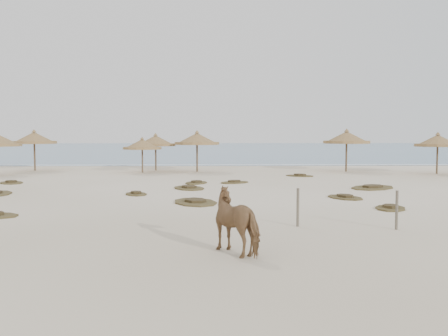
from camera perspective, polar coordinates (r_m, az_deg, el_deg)
The scene contains 22 objects.
ground at distance 19.00m, azimuth -6.73°, elevation -4.71°, with size 160.00×160.00×0.00m, color beige.
ocean at distance 93.75m, azimuth -2.47°, elevation 2.25°, with size 200.00×100.00×0.01m, color #2B5C83.
foam_line at distance 44.82m, azimuth -3.64°, elevation 0.33°, with size 70.00×0.60×0.01m, color white.
palapa_0 at distance 40.93m, azimuth -20.87°, elevation 3.17°, with size 3.77×3.77×3.18m.
palapa_2 at distance 36.66m, azimuth -9.33°, elevation 2.63°, with size 3.23×3.23×2.61m.
palapa_3 at distance 38.74m, azimuth -7.82°, elevation 3.05°, with size 4.11×4.11×2.90m.
palapa_4 at distance 37.13m, azimuth -3.10°, elevation 3.28°, with size 3.85×3.85×3.10m.
palapa_5 at distance 38.40m, azimuth 13.84°, elevation 3.34°, with size 4.55×4.55×3.23m.
palapa_6 at distance 38.06m, azimuth 23.23°, elevation 2.83°, with size 4.20×4.20×2.97m.
horse at distance 12.02m, azimuth 1.76°, elevation -6.03°, with size 0.84×1.84×1.55m, color olive.
fence_post_near at distance 15.53m, azimuth 8.44°, elevation -4.47°, with size 0.09×0.09×1.19m, color brown.
fence_post_far at distance 15.73m, azimuth 19.14°, elevation -4.57°, with size 0.09×0.09×1.17m, color brown.
scrub_2 at distance 23.66m, azimuth -10.03°, elevation -2.90°, with size 1.43×1.72×0.16m.
scrub_3 at distance 25.88m, azimuth -4.03°, elevation -2.26°, with size 2.20×2.66×0.16m.
scrub_4 at distance 22.71m, azimuth 13.67°, elevation -3.24°, with size 1.88×2.26×0.16m.
scrub_5 at distance 27.18m, azimuth 16.62°, elevation -2.12°, with size 3.40×3.42×0.16m.
scrub_6 at distance 31.13m, azimuth -23.14°, elevation -1.52°, with size 2.04×2.28×0.16m.
scrub_7 at distance 28.78m, azimuth 1.19°, elevation -1.62°, with size 2.16×2.01×0.16m.
scrub_9 at distance 20.61m, azimuth -3.31°, elevation -3.86°, with size 2.42×3.01×0.16m.
scrub_10 at distance 33.64m, azimuth 8.65°, elevation -0.85°, with size 2.29×2.07×0.16m.
scrub_12 at distance 19.98m, azimuth 18.48°, elevation -4.32°, with size 1.63×1.98×0.16m.
scrub_13 at distance 28.60m, azimuth -3.20°, elevation -1.66°, with size 1.63×2.08×0.16m.
Camera 1 is at (1.76, -18.69, 2.87)m, focal length 40.00 mm.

